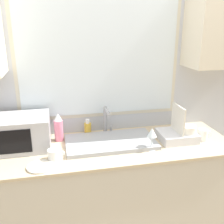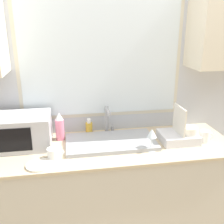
{
  "view_description": "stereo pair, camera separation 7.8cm",
  "coord_description": "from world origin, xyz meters",
  "px_view_note": "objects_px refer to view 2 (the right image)",
  "views": [
    {
      "loc": [
        -0.35,
        -1.47,
        1.78
      ],
      "look_at": [
        0.03,
        0.28,
        1.16
      ],
      "focal_mm": 42.0,
      "sensor_mm": 36.0,
      "label": 1
    },
    {
      "loc": [
        -0.27,
        -1.49,
        1.78
      ],
      "look_at": [
        0.03,
        0.28,
        1.16
      ],
      "focal_mm": 42.0,
      "sensor_mm": 36.0,
      "label": 2
    }
  ],
  "objects_px": {
    "dish_rack": "(180,135)",
    "spray_bottle": "(60,127)",
    "faucet": "(108,118)",
    "microwave": "(17,131)",
    "soap_bottle": "(89,128)",
    "wine_glass": "(152,134)",
    "mug_near_sink": "(54,154)"
  },
  "relations": [
    {
      "from": "dish_rack",
      "to": "wine_glass",
      "type": "height_order",
      "value": "dish_rack"
    },
    {
      "from": "mug_near_sink",
      "to": "faucet",
      "type": "bearing_deg",
      "value": 39.69
    },
    {
      "from": "soap_bottle",
      "to": "mug_near_sink",
      "type": "xyz_separation_m",
      "value": [
        -0.28,
        -0.38,
        -0.02
      ]
    },
    {
      "from": "spray_bottle",
      "to": "wine_glass",
      "type": "height_order",
      "value": "spray_bottle"
    },
    {
      "from": "dish_rack",
      "to": "wine_glass",
      "type": "bearing_deg",
      "value": -156.43
    },
    {
      "from": "mug_near_sink",
      "to": "wine_glass",
      "type": "xyz_separation_m",
      "value": [
        0.7,
        -0.0,
        0.1
      ]
    },
    {
      "from": "faucet",
      "to": "spray_bottle",
      "type": "height_order",
      "value": "faucet"
    },
    {
      "from": "faucet",
      "to": "mug_near_sink",
      "type": "height_order",
      "value": "faucet"
    },
    {
      "from": "mug_near_sink",
      "to": "wine_glass",
      "type": "bearing_deg",
      "value": -0.11
    },
    {
      "from": "spray_bottle",
      "to": "mug_near_sink",
      "type": "xyz_separation_m",
      "value": [
        -0.04,
        -0.31,
        -0.07
      ]
    },
    {
      "from": "dish_rack",
      "to": "spray_bottle",
      "type": "height_order",
      "value": "dish_rack"
    },
    {
      "from": "soap_bottle",
      "to": "wine_glass",
      "type": "distance_m",
      "value": 0.57
    },
    {
      "from": "mug_near_sink",
      "to": "microwave",
      "type": "bearing_deg",
      "value": 138.64
    },
    {
      "from": "faucet",
      "to": "spray_bottle",
      "type": "bearing_deg",
      "value": -173.55
    },
    {
      "from": "dish_rack",
      "to": "wine_glass",
      "type": "distance_m",
      "value": 0.31
    },
    {
      "from": "soap_bottle",
      "to": "wine_glass",
      "type": "relative_size",
      "value": 0.78
    },
    {
      "from": "dish_rack",
      "to": "mug_near_sink",
      "type": "xyz_separation_m",
      "value": [
        -0.97,
        -0.12,
        -0.02
      ]
    },
    {
      "from": "dish_rack",
      "to": "soap_bottle",
      "type": "relative_size",
      "value": 2.12
    },
    {
      "from": "spray_bottle",
      "to": "soap_bottle",
      "type": "bearing_deg",
      "value": 15.77
    },
    {
      "from": "dish_rack",
      "to": "soap_bottle",
      "type": "distance_m",
      "value": 0.74
    },
    {
      "from": "dish_rack",
      "to": "spray_bottle",
      "type": "xyz_separation_m",
      "value": [
        -0.93,
        0.2,
        0.05
      ]
    },
    {
      "from": "dish_rack",
      "to": "spray_bottle",
      "type": "relative_size",
      "value": 1.26
    },
    {
      "from": "microwave",
      "to": "spray_bottle",
      "type": "relative_size",
      "value": 2.17
    },
    {
      "from": "faucet",
      "to": "microwave",
      "type": "bearing_deg",
      "value": -170.51
    },
    {
      "from": "microwave",
      "to": "dish_rack",
      "type": "xyz_separation_m",
      "value": [
        1.24,
        -0.12,
        -0.07
      ]
    },
    {
      "from": "soap_bottle",
      "to": "dish_rack",
      "type": "bearing_deg",
      "value": -20.86
    },
    {
      "from": "faucet",
      "to": "wine_glass",
      "type": "height_order",
      "value": "faucet"
    },
    {
      "from": "faucet",
      "to": "soap_bottle",
      "type": "relative_size",
      "value": 1.74
    },
    {
      "from": "dish_rack",
      "to": "spray_bottle",
      "type": "distance_m",
      "value": 0.95
    },
    {
      "from": "faucet",
      "to": "wine_glass",
      "type": "xyz_separation_m",
      "value": [
        0.27,
        -0.36,
        -0.01
      ]
    },
    {
      "from": "microwave",
      "to": "soap_bottle",
      "type": "distance_m",
      "value": 0.57
    },
    {
      "from": "soap_bottle",
      "to": "mug_near_sink",
      "type": "bearing_deg",
      "value": -126.03
    }
  ]
}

